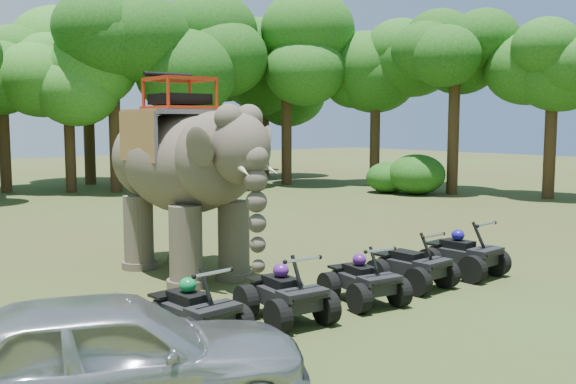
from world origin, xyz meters
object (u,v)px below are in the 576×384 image
parked_car (111,358)px  atv_1 (285,286)px  atv_0 (193,302)px  atv_3 (412,259)px  atv_2 (363,273)px  atv_4 (463,247)px  elephant (183,174)px

parked_car → atv_1: parked_car is taller
atv_0 → atv_3: (5.29, 0.01, -0.01)m
atv_2 → atv_3: atv_3 is taller
atv_2 → atv_4: (3.41, 0.19, 0.06)m
atv_2 → atv_3: (1.68, 0.22, 0.02)m
atv_4 → parked_car: bearing=-172.3°
elephant → atv_3: (3.11, -4.08, -1.68)m
atv_4 → elephant: bearing=135.9°
atv_2 → atv_4: atv_4 is taller
atv_1 → atv_3: size_ratio=1.02×
atv_3 → atv_4: 1.73m
atv_4 → atv_0: bearing=176.0°
elephant → atv_0: elephant is taller
atv_0 → atv_3: size_ratio=1.01×
elephant → atv_0: bearing=-117.2°
atv_3 → atv_2: bearing=-174.7°
parked_car → atv_2: (5.81, 1.69, -0.20)m
atv_4 → atv_1: bearing=177.5°
atv_3 → elephant: bearing=125.0°
parked_car → atv_2: parked_car is taller
elephant → atv_1: 4.57m
elephant → parked_car: elephant is taller
elephant → parked_car: 7.57m
parked_car → atv_2: bearing=-53.8°
parked_car → atv_2: 6.05m
elephant → atv_0: size_ratio=3.30×
atv_0 → atv_2: atv_0 is taller
parked_car → atv_1: 4.33m
parked_car → atv_4: size_ratio=2.66×
elephant → atv_3: bearing=-51.8°
atv_3 → atv_0: bearing=177.7°
atv_1 → atv_4: size_ratio=0.97×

